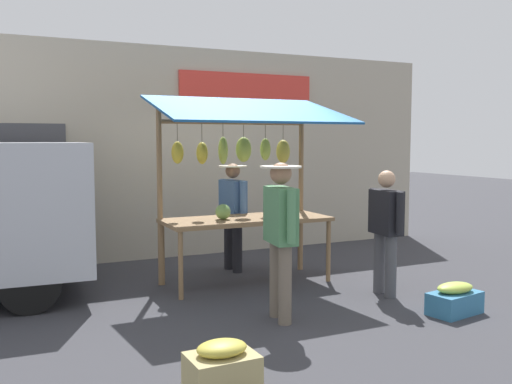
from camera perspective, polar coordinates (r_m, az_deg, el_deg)
The scene contains 8 objects.
ground_plane at distance 7.78m, azimuth -0.96°, elevation -9.02°, with size 40.00×40.00×0.00m, color #38383D.
street_backdrop at distance 9.57m, azimuth -6.70°, elevation 3.89°, with size 9.00×0.30×3.40m.
market_stall at distance 7.60m, azimuth -1.11°, elevation 2.53°, with size 2.50×1.46×2.50m.
vendor_with_sunhat at distance 8.34m, azimuth -2.31°, elevation -1.63°, with size 0.41×0.68×1.57m.
shopper_with_shopping_bag at distance 6.03m, azimuth 2.46°, elevation -3.54°, with size 0.43×0.71×1.68m.
shopper_in_striped_shirt at distance 7.20m, azimuth 12.77°, elevation -3.16°, with size 0.26×0.67×1.54m.
produce_crate_near at distance 4.59m, azimuth -3.40°, elevation -17.00°, with size 0.53×0.40×0.39m.
produce_crate_side at distance 6.78m, azimuth 19.13°, elevation -10.07°, with size 0.65×0.44×0.35m.
Camera 1 is at (3.11, 6.87, 1.91)m, focal length 40.26 mm.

